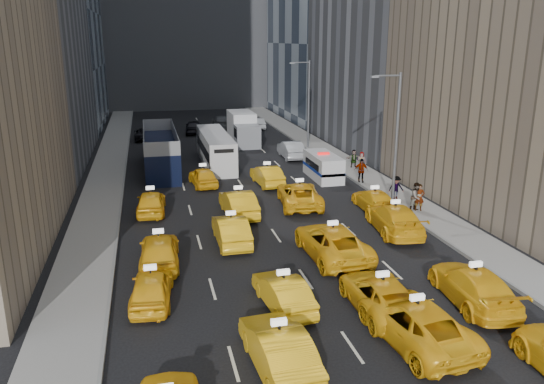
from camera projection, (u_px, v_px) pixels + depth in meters
The scene contains 38 objects.
ground at pixel (319, 298), 23.59m from camera, with size 160.00×160.00×0.00m, color black.
sidewalk_west at pixel (107, 175), 44.61m from camera, with size 3.00×90.00×0.15m, color gray.
sidewalk_east at pixel (342, 162), 49.26m from camera, with size 3.00×90.00×0.15m, color gray.
curb_west at pixel (125, 174), 44.92m from camera, with size 0.15×90.00×0.18m, color slate.
curb_east at pixel (327, 162), 48.93m from camera, with size 0.15×90.00×0.18m, color slate.
streetlight_near at pixel (395, 135), 35.46m from camera, with size 2.15×0.22×9.00m.
streetlight_far at pixel (308, 101), 54.15m from camera, with size 2.15×0.22×9.00m.
taxi_1 at pixel (279, 348), 18.32m from camera, with size 1.71×4.91×1.62m, color yellow.
taxi_2 at pixel (415, 321), 20.09m from camera, with size 2.64×5.72×1.59m, color yellow.
taxi_4 at pixel (152, 287), 22.98m from camera, with size 1.72×4.28×1.46m, color yellow.
taxi_5 at pixel (283, 292), 22.59m from camera, with size 1.51×4.32×1.42m, color yellow.
taxi_6 at pixel (381, 295), 22.34m from camera, with size 2.42×5.25×1.46m, color yellow.
taxi_7 at pixel (473, 286), 22.99m from camera, with size 2.23×5.50×1.59m, color yellow.
taxi_8 at pixel (159, 251), 26.70m from camera, with size 1.96×4.87×1.66m, color yellow.
taxi_9 at pixel (231, 230), 29.71m from camera, with size 1.66×4.77×1.57m, color yellow.
taxi_10 at pixel (332, 242), 27.86m from camera, with size 2.76×6.00×1.67m, color yellow.
taxi_11 at pixel (394, 219), 31.44m from camera, with size 2.34×5.75×1.67m, color yellow.
taxi_12 at pixel (151, 202), 34.80m from camera, with size 1.81×4.50×1.53m, color yellow.
taxi_13 at pixel (238, 203), 34.42m from camera, with size 1.76×5.04×1.66m, color yellow.
taxi_14 at pixel (299, 194), 36.44m from camera, with size 2.64×5.73×1.59m, color yellow.
taxi_15 at pixel (374, 200), 35.51m from camera, with size 1.93×4.75×1.38m, color yellow.
taxi_16 at pixel (203, 177), 41.33m from camera, with size 1.74×4.32×1.47m, color yellow.
taxi_17 at pixel (267, 175), 41.64m from camera, with size 1.62×4.64×1.53m, color yellow.
nypd_van at pixel (323, 167), 43.46m from camera, with size 2.45×5.24×2.18m.
double_decker at pixel (160, 150), 46.17m from camera, with size 2.82×12.19×3.54m.
city_bus at pixel (215, 149), 48.27m from camera, with size 2.70×11.12×2.85m.
box_truck at pixel (243, 128), 57.81m from camera, with size 3.10×7.52×3.35m.
misc_car_0 at pixel (291, 149), 51.07m from camera, with size 1.75×5.01×1.65m, color #B2B5BA.
misc_car_1 at pixel (144, 134), 60.28m from camera, with size 2.24×4.87×1.35m, color black.
misc_car_2 at pixel (221, 122), 67.95m from camera, with size 2.26×5.55×1.61m, color slate.
misc_car_3 at pixel (194, 127), 64.17m from camera, with size 1.90×4.72×1.61m, color black.
misc_car_4 at pixel (257, 123), 67.55m from camera, with size 1.45×4.16×1.37m, color #969A9D.
pedestrian_0 at pixel (419, 197), 34.89m from camera, with size 0.66×0.43×1.80m, color gray.
pedestrian_1 at pixel (416, 197), 34.85m from camera, with size 0.93×0.51×1.90m, color gray.
pedestrian_2 at pixel (396, 188), 37.30m from camera, with size 1.09×0.45×1.69m, color gray.
pedestrian_3 at pixel (361, 170), 41.75m from camera, with size 1.12×0.51×1.91m, color gray.
pedestrian_4 at pixel (361, 161), 45.85m from camera, with size 0.76×0.42×1.56m, color gray.
pedestrian_5 at pixel (354, 158), 46.70m from camera, with size 1.45×0.42×1.57m, color gray.
Camera 1 is at (-6.94, -20.28, 11.13)m, focal length 35.00 mm.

